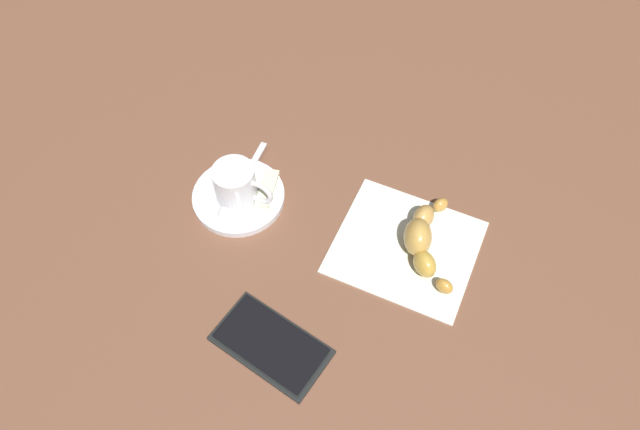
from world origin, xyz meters
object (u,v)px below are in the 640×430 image
(espresso_cup, at_px, (236,184))
(sugar_packet, at_px, (266,190))
(saucer, at_px, (239,197))
(croissant, at_px, (422,239))
(cell_phone, at_px, (271,344))
(napkin, at_px, (405,247))
(teaspoon, at_px, (237,192))

(espresso_cup, bearing_deg, sugar_packet, -131.35)
(saucer, bearing_deg, croissant, -161.82)
(cell_phone, bearing_deg, espresso_cup, -39.59)
(napkin, bearing_deg, sugar_packet, 12.23)
(sugar_packet, height_order, cell_phone, sugar_packet)
(teaspoon, relative_size, napkin, 0.78)
(teaspoon, distance_m, cell_phone, 0.23)
(croissant, bearing_deg, napkin, 32.60)
(saucer, bearing_deg, napkin, -162.97)
(sugar_packet, relative_size, cell_phone, 0.46)
(sugar_packet, relative_size, croissant, 0.50)
(sugar_packet, height_order, croissant, croissant)
(cell_phone, bearing_deg, saucer, -39.59)
(espresso_cup, height_order, cell_phone, espresso_cup)
(espresso_cup, distance_m, teaspoon, 0.03)
(napkin, xyz_separation_m, croissant, (-0.02, -0.01, 0.02))
(teaspoon, xyz_separation_m, napkin, (-0.23, -0.07, -0.01))
(napkin, relative_size, croissant, 1.40)
(teaspoon, distance_m, croissant, 0.26)
(saucer, relative_size, sugar_packet, 1.98)
(croissant, bearing_deg, sugar_packet, 13.95)
(napkin, bearing_deg, croissant, -147.40)
(teaspoon, xyz_separation_m, croissant, (-0.25, -0.08, 0.01))
(napkin, distance_m, cell_phone, 0.22)
(espresso_cup, xyz_separation_m, napkin, (-0.23, -0.07, -0.04))
(saucer, xyz_separation_m, espresso_cup, (-0.00, 0.00, 0.03))
(cell_phone, bearing_deg, napkin, -105.06)
(napkin, height_order, croissant, croissant)
(sugar_packet, bearing_deg, saucer, 110.11)
(teaspoon, distance_m, sugar_packet, 0.04)
(teaspoon, bearing_deg, napkin, -163.20)
(espresso_cup, distance_m, napkin, 0.24)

